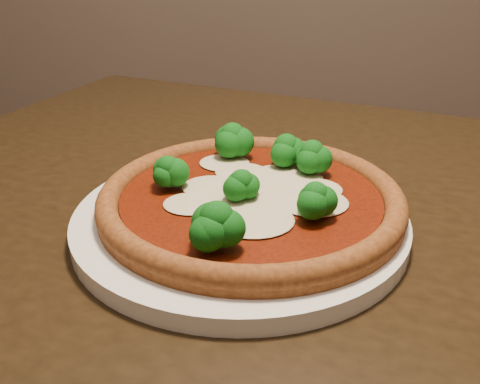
# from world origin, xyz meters

# --- Properties ---
(dining_table) EXTENTS (1.34, 1.16, 0.75)m
(dining_table) POSITION_xyz_m (0.11, 0.08, 0.65)
(dining_table) COLOR black
(dining_table) RESTS_ON floor
(plate) EXTENTS (0.34, 0.34, 0.02)m
(plate) POSITION_xyz_m (0.04, 0.03, 0.76)
(plate) COLOR white
(plate) RESTS_ON dining_table
(pizza) EXTENTS (0.31, 0.31, 0.06)m
(pizza) POSITION_xyz_m (0.05, 0.04, 0.78)
(pizza) COLOR brown
(pizza) RESTS_ON plate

